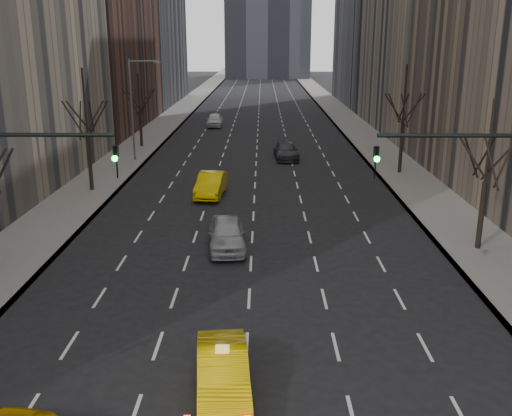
{
  "coord_description": "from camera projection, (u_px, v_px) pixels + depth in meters",
  "views": [
    {
      "loc": [
        0.54,
        -6.52,
        10.74
      ],
      "look_at": [
        0.28,
        17.97,
        3.5
      ],
      "focal_mm": 40.0,
      "sensor_mm": 36.0,
      "label": 1
    }
  ],
  "objects": [
    {
      "name": "sidewalk_left",
      "position": [
        167.0,
        122.0,
        76.53
      ],
      "size": [
        4.5,
        320.0,
        0.15
      ],
      "primitive_type": "cube",
      "color": "slate",
      "rests_on": "ground"
    },
    {
      "name": "sidewalk_right",
      "position": [
        350.0,
        123.0,
        76.28
      ],
      "size": [
        4.5,
        320.0,
        0.15
      ],
      "primitive_type": "cube",
      "color": "slate",
      "rests_on": "ground"
    },
    {
      "name": "tree_lw_c",
      "position": [
        88.0,
        137.0,
        40.89
      ],
      "size": [
        3.36,
        3.5,
        8.74
      ],
      "color": "black",
      "rests_on": "ground"
    },
    {
      "name": "tree_lw_d",
      "position": [
        140.0,
        113.0,
        58.28
      ],
      "size": [
        3.36,
        3.5,
        7.36
      ],
      "color": "black",
      "rests_on": "ground"
    },
    {
      "name": "tree_rw_b",
      "position": [
        485.0,
        182.0,
        29.22
      ],
      "size": [
        3.36,
        3.5,
        7.82
      ],
      "color": "black",
      "rests_on": "ground"
    },
    {
      "name": "tree_rw_c",
      "position": [
        403.0,
        126.0,
        46.39
      ],
      "size": [
        3.36,
        3.5,
        8.74
      ],
      "color": "black",
      "rests_on": "ground"
    },
    {
      "name": "streetlight_far",
      "position": [
        135.0,
        99.0,
        50.97
      ],
      "size": [
        2.83,
        0.22,
        9.0
      ],
      "color": "slate",
      "rests_on": "ground"
    },
    {
      "name": "taxi_sedan",
      "position": [
        223.0,
        373.0,
        17.77
      ],
      "size": [
        2.05,
        4.69,
        1.5
      ],
      "primitive_type": "imported",
      "rotation": [
        0.0,
        0.0,
        0.1
      ],
      "color": "yellow",
      "rests_on": "ground"
    },
    {
      "name": "silver_sedan_ahead",
      "position": [
        227.0,
        234.0,
        30.35
      ],
      "size": [
        2.38,
        4.97,
        1.64
      ],
      "primitive_type": "imported",
      "rotation": [
        0.0,
        0.0,
        0.09
      ],
      "color": "#9D9EA4",
      "rests_on": "ground"
    },
    {
      "name": "far_taxi",
      "position": [
        211.0,
        185.0,
        40.66
      ],
      "size": [
        2.09,
        5.11,
        1.65
      ],
      "primitive_type": "imported",
      "rotation": [
        0.0,
        0.0,
        -0.07
      ],
      "color": "yellow",
      "rests_on": "ground"
    },
    {
      "name": "far_suv_grey",
      "position": [
        286.0,
        151.0,
        53.35
      ],
      "size": [
        2.41,
        5.31,
        1.51
      ],
      "primitive_type": "imported",
      "rotation": [
        0.0,
        0.0,
        0.06
      ],
      "color": "#313237",
      "rests_on": "ground"
    },
    {
      "name": "far_car_white",
      "position": [
        215.0,
        120.0,
        73.26
      ],
      "size": [
        2.01,
        4.9,
        1.66
      ],
      "primitive_type": "imported",
      "rotation": [
        0.0,
        0.0,
        0.01
      ],
      "color": "silver",
      "rests_on": "ground"
    }
  ]
}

